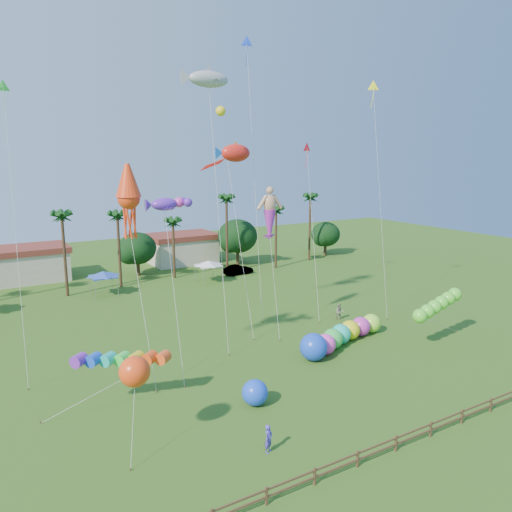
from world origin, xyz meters
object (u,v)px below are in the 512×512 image
spectator_a (269,439)px  blue_ball (255,393)px  caterpillar_inflatable (339,336)px  spectator_b (339,312)px  car_b (238,270)px

spectator_a → blue_ball: bearing=36.4°
caterpillar_inflatable → blue_ball: (-12.22, -5.44, -0.08)m
spectator_b → blue_ball: bearing=-117.0°
spectator_a → spectator_b: same height
car_b → caterpillar_inflatable: bearing=165.8°
car_b → spectator_b: spectator_b is taller
blue_ball → car_b: bearing=62.7°
spectator_a → blue_ball: (2.23, 5.29, 0.06)m
spectator_b → caterpillar_inflatable: 7.73m
car_b → spectator_b: bearing=175.0°
spectator_b → caterpillar_inflatable: bearing=-100.7°
car_b → spectator_a: size_ratio=2.55×
spectator_a → blue_ball: blue_ball is taller
caterpillar_inflatable → spectator_a: bearing=-160.1°
car_b → caterpillar_inflatable: size_ratio=0.38×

